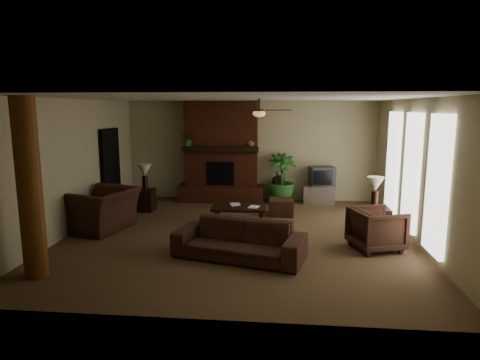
# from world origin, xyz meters

# --- Properties ---
(room_shell) EXTENTS (7.00, 7.00, 7.00)m
(room_shell) POSITION_xyz_m (0.00, 0.00, 1.40)
(room_shell) COLOR brown
(room_shell) RESTS_ON ground
(fireplace) EXTENTS (2.40, 0.70, 2.80)m
(fireplace) POSITION_xyz_m (-0.80, 3.22, 1.16)
(fireplace) COLOR #572717
(fireplace) RESTS_ON ground
(windows) EXTENTS (0.08, 3.65, 2.35)m
(windows) POSITION_xyz_m (3.45, 0.20, 1.35)
(windows) COLOR white
(windows) RESTS_ON ground
(log_column) EXTENTS (0.36, 0.36, 2.80)m
(log_column) POSITION_xyz_m (-2.95, -2.40, 1.40)
(log_column) COLOR brown
(log_column) RESTS_ON ground
(doorway) EXTENTS (0.10, 1.00, 2.10)m
(doorway) POSITION_xyz_m (-3.44, 1.80, 1.05)
(doorway) COLOR black
(doorway) RESTS_ON ground
(ceiling_fan) EXTENTS (1.35, 1.35, 0.37)m
(ceiling_fan) POSITION_xyz_m (0.40, 0.30, 2.53)
(ceiling_fan) COLOR black
(ceiling_fan) RESTS_ON ceiling
(sofa) EXTENTS (2.36, 1.22, 0.89)m
(sofa) POSITION_xyz_m (0.15, -1.30, 0.44)
(sofa) COLOR #3D251A
(sofa) RESTS_ON ground
(armchair_left) EXTENTS (1.21, 1.55, 1.20)m
(armchair_left) POSITION_xyz_m (-2.98, 0.13, 0.60)
(armchair_left) COLOR #3D251A
(armchair_left) RESTS_ON ground
(armchair_right) EXTENTS (1.01, 1.04, 0.86)m
(armchair_right) POSITION_xyz_m (2.65, -0.60, 0.43)
(armchair_right) COLOR #3D251A
(armchair_right) RESTS_ON ground
(coffee_table) EXTENTS (1.20, 0.70, 0.43)m
(coffee_table) POSITION_xyz_m (-0.06, 0.80, 0.37)
(coffee_table) COLOR black
(coffee_table) RESTS_ON ground
(ottoman) EXTENTS (0.61, 0.61, 0.40)m
(ottoman) POSITION_xyz_m (0.89, 1.76, 0.20)
(ottoman) COLOR #3D251A
(ottoman) RESTS_ON ground
(tv_stand) EXTENTS (0.88, 0.55, 0.50)m
(tv_stand) POSITION_xyz_m (1.93, 3.15, 0.25)
(tv_stand) COLOR silver
(tv_stand) RESTS_ON ground
(tv) EXTENTS (0.72, 0.62, 0.52)m
(tv) POSITION_xyz_m (1.99, 3.14, 0.76)
(tv) COLOR #353638
(tv) RESTS_ON tv_stand
(floor_vase) EXTENTS (0.34, 0.34, 0.77)m
(floor_vase) POSITION_xyz_m (0.81, 3.15, 0.43)
(floor_vase) COLOR black
(floor_vase) RESTS_ON ground
(floor_plant) EXTENTS (1.18, 1.56, 0.77)m
(floor_plant) POSITION_xyz_m (0.89, 3.06, 0.39)
(floor_plant) COLOR #295923
(floor_plant) RESTS_ON ground
(side_table_left) EXTENTS (0.51, 0.51, 0.55)m
(side_table_left) POSITION_xyz_m (-2.62, 1.88, 0.28)
(side_table_left) COLOR black
(side_table_left) RESTS_ON ground
(lamp_left) EXTENTS (0.37, 0.37, 0.65)m
(lamp_left) POSITION_xyz_m (-2.58, 1.89, 1.00)
(lamp_left) COLOR black
(lamp_left) RESTS_ON side_table_left
(side_table_right) EXTENTS (0.51, 0.51, 0.55)m
(side_table_right) POSITION_xyz_m (2.89, 0.42, 0.28)
(side_table_right) COLOR black
(side_table_right) RESTS_ON ground
(lamp_right) EXTENTS (0.38, 0.38, 0.65)m
(lamp_right) POSITION_xyz_m (2.83, 0.48, 1.00)
(lamp_right) COLOR black
(lamp_right) RESTS_ON side_table_right
(mantel_plant) EXTENTS (0.48, 0.51, 0.33)m
(mantel_plant) POSITION_xyz_m (-1.69, 3.02, 1.72)
(mantel_plant) COLOR #295923
(mantel_plant) RESTS_ON fireplace
(mantel_vase) EXTENTS (0.28, 0.29, 0.22)m
(mantel_vase) POSITION_xyz_m (0.04, 3.03, 1.67)
(mantel_vase) COLOR brown
(mantel_vase) RESTS_ON fireplace
(book_a) EXTENTS (0.22, 0.08, 0.29)m
(book_a) POSITION_xyz_m (-0.27, 0.86, 0.57)
(book_a) COLOR #999999
(book_a) RESTS_ON coffee_table
(book_b) EXTENTS (0.21, 0.07, 0.29)m
(book_b) POSITION_xyz_m (0.17, 0.73, 0.58)
(book_b) COLOR #999999
(book_b) RESTS_ON coffee_table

